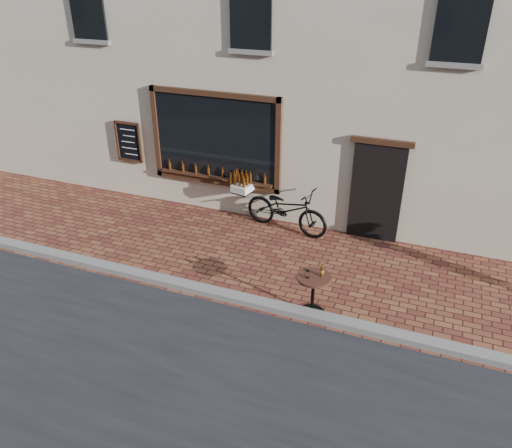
% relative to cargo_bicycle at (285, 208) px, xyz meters
% --- Properties ---
extents(ground, '(90.00, 90.00, 0.00)m').
position_rel_cargo_bicycle_xyz_m(ground, '(0.04, -3.11, -0.55)').
color(ground, '#55231B').
rests_on(ground, ground).
extents(kerb, '(90.00, 0.25, 0.12)m').
position_rel_cargo_bicycle_xyz_m(kerb, '(0.04, -2.91, -0.49)').
color(kerb, slate).
rests_on(kerb, ground).
extents(cargo_bicycle, '(2.49, 1.07, 1.15)m').
position_rel_cargo_bicycle_xyz_m(cargo_bicycle, '(0.00, 0.00, 0.00)').
color(cargo_bicycle, black).
rests_on(cargo_bicycle, ground).
extents(bistro_table, '(0.61, 0.61, 1.04)m').
position_rel_cargo_bicycle_xyz_m(bistro_table, '(1.43, -2.76, 0.01)').
color(bistro_table, black).
rests_on(bistro_table, ground).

